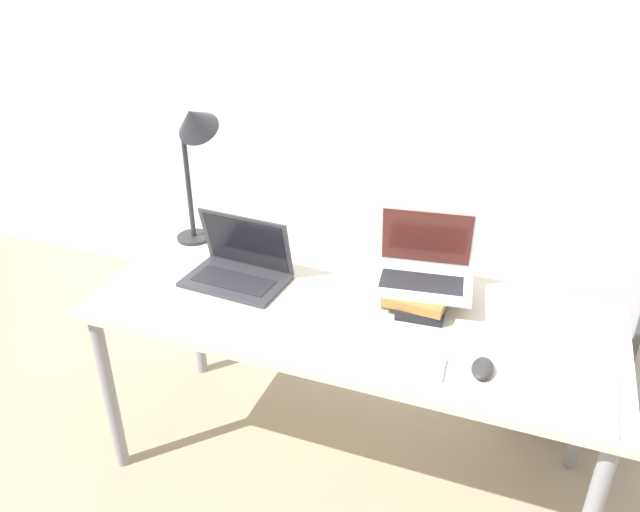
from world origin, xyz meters
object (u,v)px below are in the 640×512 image
(mouse, at_px, (483,368))
(desk_lamp, at_px, (194,137))
(notepad, at_px, (579,400))
(mini_fridge, at_px, (585,302))
(laptop_left, at_px, (239,268))
(laptop_on_books, at_px, (423,267))
(book_stack, at_px, (423,294))
(wireless_keyboard, at_px, (400,361))

(mouse, height_order, desk_lamp, desk_lamp)
(mouse, bearing_deg, notepad, -6.32)
(notepad, relative_size, mini_fridge, 0.27)
(laptop_left, relative_size, desk_lamp, 0.62)
(laptop_on_books, relative_size, desk_lamp, 0.61)
(book_stack, relative_size, mouse, 2.65)
(mini_fridge, bearing_deg, desk_lamp, -159.98)
(mini_fridge, bearing_deg, wireless_keyboard, -119.17)
(laptop_left, xyz_separation_m, mini_fridge, (1.25, 0.75, -0.32))
(wireless_keyboard, height_order, mouse, mouse)
(wireless_keyboard, bearing_deg, notepad, 1.56)
(mouse, height_order, mini_fridge, mini_fridge)
(laptop_left, distance_m, laptop_on_books, 0.67)
(book_stack, distance_m, laptop_on_books, 0.09)
(laptop_left, distance_m, notepad, 1.22)
(mini_fridge, bearing_deg, book_stack, -131.08)
(laptop_left, relative_size, mouse, 3.52)
(laptop_on_books, distance_m, notepad, 0.67)
(laptop_on_books, bearing_deg, book_stack, -71.05)
(book_stack, distance_m, notepad, 0.62)
(laptop_left, height_order, laptop_on_books, laptop_on_books)
(wireless_keyboard, relative_size, mini_fridge, 0.28)
(laptop_left, xyz_separation_m, book_stack, (0.67, 0.08, -0.01))
(desk_lamp, bearing_deg, laptop_left, -36.55)
(wireless_keyboard, distance_m, mouse, 0.24)
(book_stack, bearing_deg, desk_lamp, 172.94)
(laptop_on_books, xyz_separation_m, desk_lamp, (-0.92, 0.07, 0.34))
(wireless_keyboard, relative_size, notepad, 1.07)
(mouse, bearing_deg, mini_fridge, 71.20)
(book_stack, xyz_separation_m, laptop_on_books, (-0.01, 0.04, 0.08))
(mouse, height_order, notepad, mouse)
(desk_lamp, height_order, mini_fridge, desk_lamp)
(laptop_left, height_order, book_stack, laptop_left)
(book_stack, bearing_deg, mini_fridge, 48.92)
(book_stack, xyz_separation_m, mouse, (0.25, -0.31, -0.02))
(book_stack, height_order, desk_lamp, desk_lamp)
(wireless_keyboard, bearing_deg, mini_fridge, 60.83)
(laptop_left, distance_m, book_stack, 0.68)
(book_stack, bearing_deg, notepad, -33.39)
(laptop_left, height_order, desk_lamp, desk_lamp)
(laptop_on_books, relative_size, notepad, 1.47)
(book_stack, height_order, laptop_on_books, laptop_on_books)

